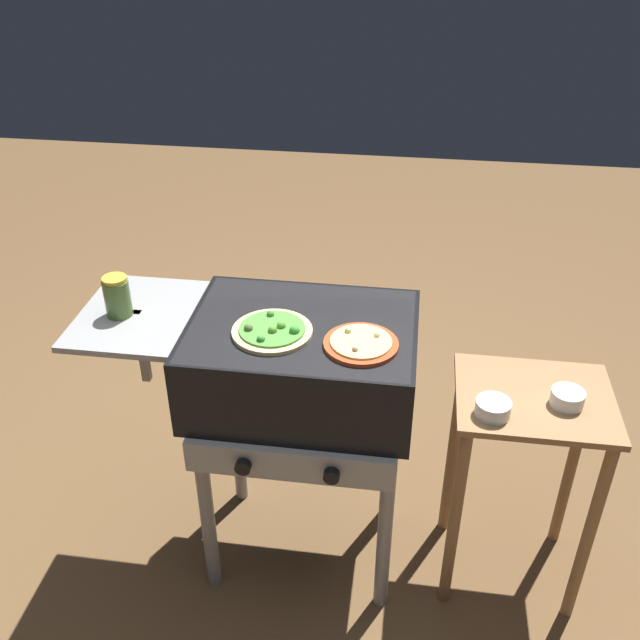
% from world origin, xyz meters
% --- Properties ---
extents(ground_plane, '(8.00, 8.00, 0.00)m').
position_xyz_m(ground_plane, '(0.00, 0.00, 0.00)').
color(ground_plane, brown).
extents(grill, '(0.96, 0.53, 0.90)m').
position_xyz_m(grill, '(-0.01, -0.00, 0.76)').
color(grill, black).
rests_on(grill, ground_plane).
extents(pizza_veggie, '(0.22, 0.22, 0.04)m').
position_xyz_m(pizza_veggie, '(-0.07, -0.06, 0.91)').
color(pizza_veggie, '#E0C17F').
rests_on(pizza_veggie, grill).
extents(pizza_cheese, '(0.20, 0.20, 0.03)m').
position_xyz_m(pizza_cheese, '(0.17, -0.08, 0.91)').
color(pizza_cheese, '#C64723').
rests_on(pizza_cheese, grill).
extents(sauce_jar, '(0.07, 0.07, 0.12)m').
position_xyz_m(sauce_jar, '(-0.52, -0.02, 0.96)').
color(sauce_jar, '#4C6B2D').
rests_on(sauce_jar, grill).
extents(prep_table, '(0.44, 0.36, 0.72)m').
position_xyz_m(prep_table, '(0.66, 0.00, 0.52)').
color(prep_table, olive).
rests_on(prep_table, ground_plane).
extents(topping_bowl_near, '(0.09, 0.09, 0.04)m').
position_xyz_m(topping_bowl_near, '(0.74, -0.03, 0.74)').
color(topping_bowl_near, silver).
rests_on(topping_bowl_near, prep_table).
extents(topping_bowl_far, '(0.10, 0.10, 0.04)m').
position_xyz_m(topping_bowl_far, '(0.53, -0.10, 0.74)').
color(topping_bowl_far, silver).
rests_on(topping_bowl_far, prep_table).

